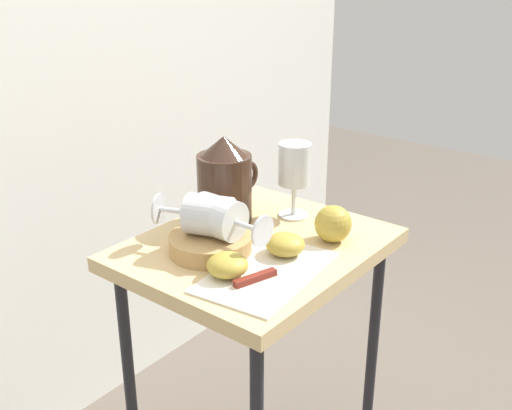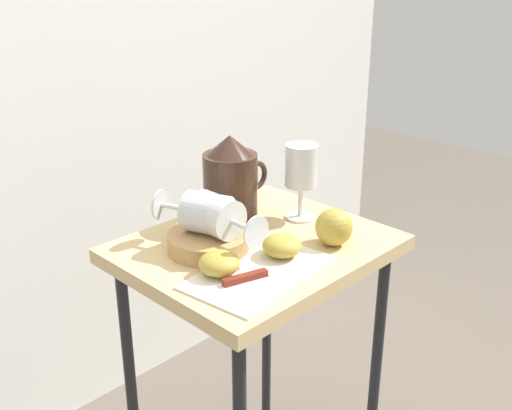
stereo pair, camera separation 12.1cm
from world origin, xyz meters
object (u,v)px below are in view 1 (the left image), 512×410
at_px(wine_glass_tipped_far, 220,217).
at_px(apple_half_left, 227,265).
at_px(pitcher, 225,187).
at_px(knife, 270,273).
at_px(basket_tray, 210,244).
at_px(wine_glass_tipped_near, 207,215).
at_px(apple_whole, 333,224).
at_px(apple_half_right, 285,244).
at_px(table, 256,278).
at_px(wine_glass_upright, 295,168).

distance_m(wine_glass_tipped_far, apple_half_left, 0.11).
xyz_separation_m(pitcher, knife, (-0.14, -0.23, -0.07)).
bearing_deg(basket_tray, wine_glass_tipped_far, -64.48).
height_order(wine_glass_tipped_far, knife, wine_glass_tipped_far).
distance_m(wine_glass_tipped_near, knife, 0.17).
bearing_deg(basket_tray, apple_whole, -39.81).
bearing_deg(apple_half_right, wine_glass_tipped_near, 120.16).
relative_size(apple_half_right, knife, 0.36).
bearing_deg(apple_whole, knife, 178.46).
xyz_separation_m(wine_glass_tipped_near, wine_glass_tipped_far, (0.01, -0.02, -0.00)).
distance_m(table, wine_glass_tipped_far, 0.18).
bearing_deg(apple_half_right, basket_tray, 121.76).
distance_m(pitcher, apple_whole, 0.24).
distance_m(basket_tray, apple_whole, 0.25).
distance_m(pitcher, knife, 0.28).
relative_size(wine_glass_tipped_near, wine_glass_tipped_far, 1.09).
xyz_separation_m(pitcher, wine_glass_tipped_far, (-0.12, -0.09, -0.00)).
distance_m(pitcher, wine_glass_tipped_far, 0.15).
xyz_separation_m(table, wine_glass_upright, (0.15, 0.02, 0.19)).
bearing_deg(apple_whole, wine_glass_tipped_near, 138.90).
bearing_deg(wine_glass_tipped_near, apple_half_left, -119.88).
height_order(wine_glass_tipped_far, apple_whole, wine_glass_tipped_far).
bearing_deg(wine_glass_upright, wine_glass_tipped_far, 178.59).
height_order(basket_tray, knife, basket_tray).
bearing_deg(pitcher, wine_glass_upright, -42.24).
xyz_separation_m(basket_tray, pitcher, (0.13, 0.08, 0.06)).
xyz_separation_m(basket_tray, knife, (-0.01, -0.15, -0.01)).
distance_m(basket_tray, apple_half_left, 0.11).
bearing_deg(pitcher, basket_tray, -149.92).
bearing_deg(wine_glass_upright, wine_glass_tipped_near, 172.79).
height_order(wine_glass_tipped_near, apple_half_left, wine_glass_tipped_near).
bearing_deg(basket_tray, wine_glass_upright, -5.64).
bearing_deg(apple_half_right, apple_half_left, 166.85).
xyz_separation_m(basket_tray, wine_glass_tipped_near, (0.00, 0.01, 0.06)).
distance_m(table, wine_glass_upright, 0.25).
relative_size(table, wine_glass_tipped_near, 4.12).
height_order(table, wine_glass_upright, wine_glass_upright).
distance_m(wine_glass_tipped_near, apple_half_left, 0.12).
bearing_deg(apple_half_left, apple_whole, -15.01).
height_order(apple_half_left, apple_half_right, same).
xyz_separation_m(table, knife, (-0.10, -0.11, 0.09)).
relative_size(basket_tray, knife, 0.76).
relative_size(pitcher, apple_half_left, 2.53).
relative_size(basket_tray, pitcher, 0.85).
xyz_separation_m(basket_tray, apple_half_right, (0.08, -0.12, 0.01)).
relative_size(table, pitcher, 3.61).
height_order(wine_glass_upright, wine_glass_tipped_near, wine_glass_upright).
relative_size(pitcher, apple_whole, 2.53).
distance_m(table, basket_tray, 0.14).
bearing_deg(apple_half_left, basket_tray, 58.73).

